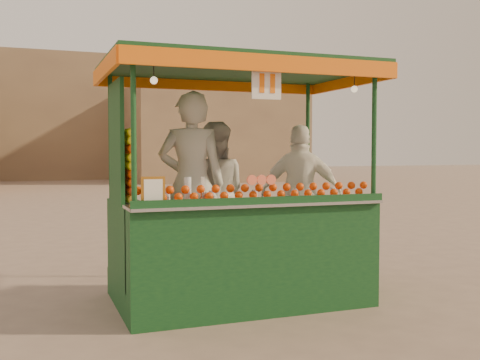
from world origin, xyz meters
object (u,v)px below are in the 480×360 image
object	(u,v)px
vendor_right	(301,194)
vendor_middle	(213,194)
juice_cart	(235,226)
vendor_left	(191,183)

from	to	relation	value
vendor_right	vendor_middle	bearing A→B (deg)	18.43
vendor_middle	vendor_right	xyz separation A→B (m)	(1.02, -0.20, -0.01)
juice_cart	vendor_left	bearing A→B (deg)	148.60
juice_cart	vendor_right	bearing A→B (deg)	20.11
vendor_left	juice_cart	bearing A→B (deg)	168.59
juice_cart	vendor_middle	size ratio (longest dim) A/B	1.70
juice_cart	vendor_right	size ratio (longest dim) A/B	1.72
juice_cart	vendor_middle	distance (m)	0.63
juice_cart	vendor_left	world-z (taller)	juice_cart
vendor_middle	vendor_right	bearing A→B (deg)	-172.04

